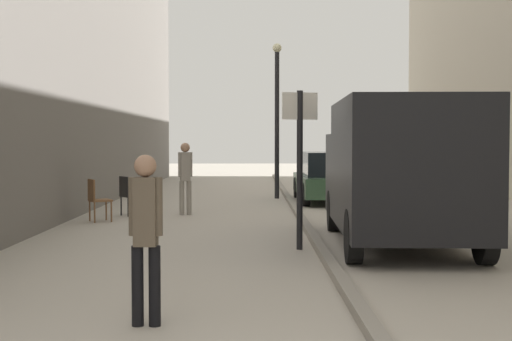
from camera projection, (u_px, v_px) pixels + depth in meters
The scene contains 10 objects.
ground_plane at pixel (229, 225), 14.92m from camera, with size 80.00×80.00×0.00m, color #A8A093.
kerb_strip at pixel (304, 222), 14.93m from camera, with size 0.16×40.00×0.12m, color gray.
pedestrian_main_foreground at pixel (146, 227), 6.78m from camera, with size 0.33×0.21×1.65m.
pedestrian_mid_block at pixel (185, 173), 16.96m from camera, with size 0.34×0.24×1.73m.
delivery_van at pixel (398, 169), 11.99m from camera, with size 2.29×5.44×2.44m.
parked_car at pixel (330, 177), 20.64m from camera, with size 1.90×4.23×1.45m.
street_sign_post at pixel (300, 155), 11.54m from camera, with size 0.59×0.18×2.60m.
lamp_post at pixel (277, 110), 21.70m from camera, with size 0.28×0.28×4.76m.
cafe_chair_near_window at pixel (128, 193), 16.77m from camera, with size 0.61×0.61×0.94m.
cafe_chair_by_doorway at pixel (96, 197), 15.52m from camera, with size 0.60×0.60×0.94m.
Camera 1 is at (0.48, -2.86, 1.79)m, focal length 49.65 mm.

